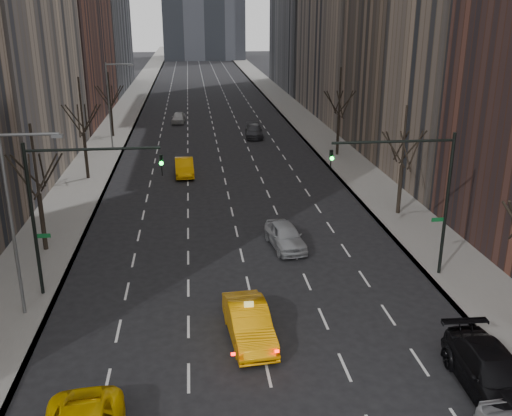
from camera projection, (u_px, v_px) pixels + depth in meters
name	position (u px, v px, depth m)	size (l,w,h in m)	color
sidewalk_left	(126.00, 111.00, 84.10)	(4.50, 320.00, 0.15)	slate
sidewalk_right	(290.00, 108.00, 86.73)	(4.50, 320.00, 0.15)	slate
tree_lw_b	(39.00, 194.00, 34.13)	(3.36, 3.50, 7.82)	black
tree_lw_c	(84.00, 134.00, 49.04)	(3.36, 3.50, 8.74)	black
tree_lw_d	(111.00, 107.00, 66.09)	(3.36, 3.50, 7.36)	black
tree_rw_b	(402.00, 165.00, 40.45)	(3.36, 3.50, 7.82)	black
tree_rw_c	(339.00, 117.00, 57.24)	(3.36, 3.50, 8.74)	black
traffic_mast_left	(65.00, 195.00, 28.22)	(6.69, 0.39, 8.00)	black
traffic_mast_right	(419.00, 183.00, 30.17)	(6.69, 0.39, 8.00)	black
streetlight_near	(17.00, 207.00, 26.12)	(2.83, 0.22, 9.00)	slate
streetlight_far	(112.00, 97.00, 58.97)	(2.83, 0.22, 9.00)	slate
taxi_sedan	(249.00, 323.00, 25.63)	(1.75, 5.02, 1.65)	#F89C05
silver_sedan_ahead	(285.00, 236.00, 35.67)	(1.84, 4.58, 1.56)	#94969B
parked_suv_black	(493.00, 373.00, 22.02)	(2.37, 5.83, 1.69)	black
far_taxi	(184.00, 167.00, 51.37)	(1.62, 4.65, 1.53)	#F4A105
far_suv_grey	(254.00, 131.00, 66.92)	(2.02, 4.97, 1.44)	#2F2F34
far_car_white	(179.00, 118.00, 75.50)	(1.66, 4.13, 1.41)	silver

